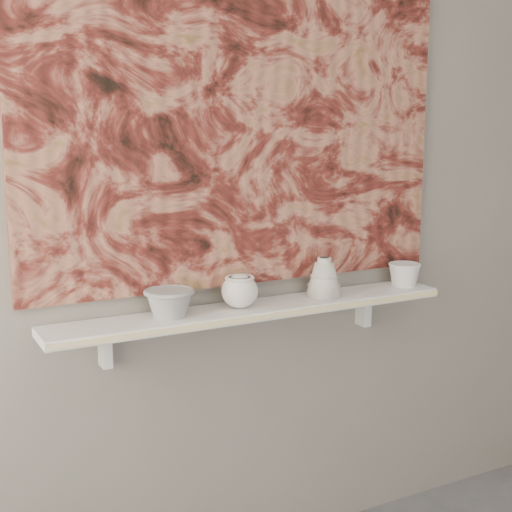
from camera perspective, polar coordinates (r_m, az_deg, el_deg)
wall_back at (r=2.37m, az=-1.15°, el=6.43°), size 3.60×0.00×3.60m
shelf at (r=2.35m, az=-0.06°, el=-4.33°), size 1.40×0.18×0.03m
shelf_stripe at (r=2.28m, az=1.04°, el=-4.86°), size 1.40×0.01×0.02m
bracket_left at (r=2.26m, az=-11.99°, el=-7.20°), size 0.03×0.06×0.12m
bracket_right at (r=2.68m, az=8.60°, el=-4.26°), size 0.03×0.06×0.12m
painting at (r=2.35m, az=-1.00°, el=11.04°), size 1.50×0.02×1.10m
house_motif at (r=2.59m, az=8.06°, el=4.06°), size 0.09×0.00×0.08m
bowl_grey at (r=2.22m, az=-6.96°, el=-3.72°), size 0.20×0.20×0.09m
cup_cream at (r=2.31m, az=-1.31°, el=-2.84°), size 0.14×0.14×0.11m
bell_vessel at (r=2.47m, az=5.46°, el=-1.68°), size 0.15×0.15×0.14m
bowl_white at (r=2.68m, az=11.78°, el=-1.44°), size 0.13×0.13×0.09m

